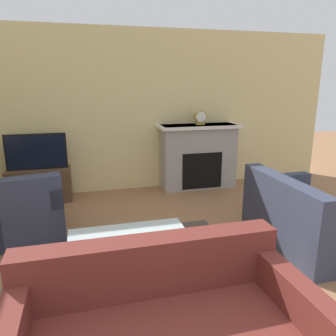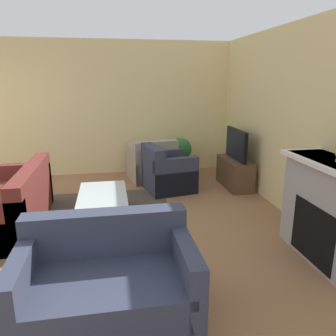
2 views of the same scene
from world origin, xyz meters
name	(u,v)px [view 1 (image 1 of 2)]	position (x,y,z in m)	size (l,w,h in m)	color
wall_back	(110,112)	(0.00, 5.04, 1.35)	(8.06, 0.06, 2.70)	beige
area_rug	(130,268)	(-0.11, 2.41, 0.00)	(2.36, 1.87, 0.00)	#4C4238
fireplace	(198,155)	(1.48, 4.78, 0.59)	(1.42, 0.50, 1.12)	#9E9993
tv_stand	(40,185)	(-1.18, 4.73, 0.26)	(0.96, 0.40, 0.53)	brown
tv	(36,152)	(-1.18, 4.73, 0.80)	(0.90, 0.06, 0.55)	black
couch_loveseat	(304,221)	(1.92, 2.41, 0.29)	(0.91, 1.43, 0.82)	#33384C
armchair_accent	(26,213)	(-1.20, 3.45, 0.30)	(0.94, 0.94, 0.82)	#33384C
coffee_table	(130,240)	(-0.11, 2.34, 0.35)	(1.16, 0.67, 0.38)	#333338
mantel_clock	(200,117)	(1.51, 4.78, 1.25)	(0.21, 0.07, 0.24)	#B79338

